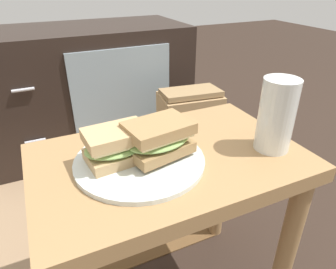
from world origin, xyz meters
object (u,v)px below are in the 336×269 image
at_px(sandwich_front, 117,145).
at_px(sandwich_back, 159,138).
at_px(tv_cabinet, 86,90).
at_px(plate, 139,159).
at_px(beer_glass, 276,117).
at_px(paper_bag, 189,135).

xyz_separation_m(sandwich_front, sandwich_back, (0.08, -0.02, 0.01)).
relative_size(tv_cabinet, plate, 3.69).
relative_size(plate, sandwich_back, 1.72).
xyz_separation_m(beer_glass, paper_bag, (0.11, 0.55, -0.34)).
bearing_deg(paper_bag, tv_cabinet, 124.54).
xyz_separation_m(tv_cabinet, sandwich_front, (-0.11, -0.93, 0.21)).
bearing_deg(beer_glass, paper_bag, 78.97).
distance_m(tv_cabinet, sandwich_back, 0.98).
height_order(sandwich_back, paper_bag, sandwich_back).
relative_size(plate, sandwich_front, 1.90).
distance_m(beer_glass, paper_bag, 0.65).
distance_m(sandwich_front, sandwich_back, 0.08).
distance_m(sandwich_front, paper_bag, 0.70).
height_order(plate, sandwich_back, sandwich_back).
height_order(sandwich_front, sandwich_back, sandwich_back).
bearing_deg(beer_glass, sandwich_back, 165.89).
bearing_deg(sandwich_back, tv_cabinet, 88.39).
bearing_deg(tv_cabinet, sandwich_front, -96.46).
xyz_separation_m(sandwich_front, paper_bag, (0.42, 0.47, -0.31)).
height_order(plate, sandwich_front, sandwich_front).
bearing_deg(sandwich_back, paper_bag, 54.76).
height_order(tv_cabinet, beer_glass, beer_glass).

